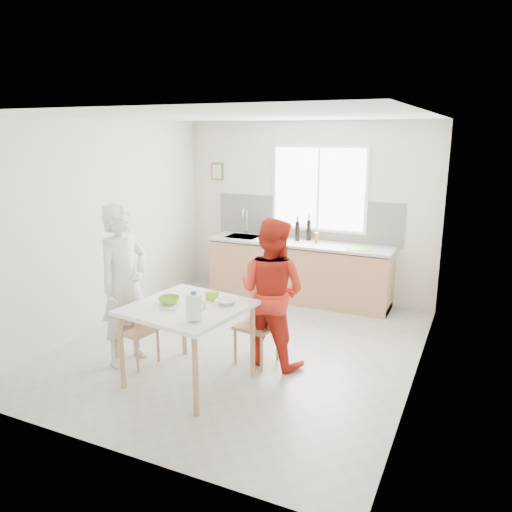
{
  "coord_description": "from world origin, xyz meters",
  "views": [
    {
      "loc": [
        2.51,
        -5.0,
        2.53
      ],
      "look_at": [
        0.1,
        0.2,
        1.1
      ],
      "focal_mm": 35.0,
      "sensor_mm": 36.0,
      "label": 1
    }
  ],
  "objects_px": {
    "wine_bottle_a": "(309,230)",
    "wine_bottle_b": "(297,231)",
    "chair_far": "(260,320)",
    "person_white": "(124,285)",
    "bowl_white": "(226,302)",
    "chair_left": "(140,328)",
    "milk_jug": "(194,306)",
    "dining_table": "(188,314)",
    "person_red": "(272,292)",
    "bowl_green": "(169,300)"
  },
  "relations": [
    {
      "from": "person_white",
      "to": "bowl_white",
      "type": "bearing_deg",
      "value": -78.21
    },
    {
      "from": "dining_table",
      "to": "chair_far",
      "type": "relative_size",
      "value": 1.39
    },
    {
      "from": "dining_table",
      "to": "wine_bottle_a",
      "type": "distance_m",
      "value": 3.12
    },
    {
      "from": "milk_jug",
      "to": "wine_bottle_b",
      "type": "distance_m",
      "value": 3.31
    },
    {
      "from": "person_red",
      "to": "wine_bottle_b",
      "type": "bearing_deg",
      "value": -69.04
    },
    {
      "from": "milk_jug",
      "to": "wine_bottle_a",
      "type": "distance_m",
      "value": 3.41
    },
    {
      "from": "bowl_green",
      "to": "milk_jug",
      "type": "relative_size",
      "value": 0.83
    },
    {
      "from": "dining_table",
      "to": "chair_far",
      "type": "height_order",
      "value": "chair_far"
    },
    {
      "from": "chair_far",
      "to": "wine_bottle_b",
      "type": "height_order",
      "value": "wine_bottle_b"
    },
    {
      "from": "dining_table",
      "to": "bowl_white",
      "type": "height_order",
      "value": "bowl_white"
    },
    {
      "from": "chair_far",
      "to": "bowl_white",
      "type": "xyz_separation_m",
      "value": [
        -0.12,
        -0.55,
        0.37
      ]
    },
    {
      "from": "person_red",
      "to": "wine_bottle_b",
      "type": "xyz_separation_m",
      "value": [
        -0.53,
        2.21,
        0.24
      ]
    },
    {
      "from": "person_red",
      "to": "milk_jug",
      "type": "distance_m",
      "value": 1.14
    },
    {
      "from": "chair_far",
      "to": "bowl_green",
      "type": "bearing_deg",
      "value": -122.41
    },
    {
      "from": "wine_bottle_b",
      "to": "bowl_green",
      "type": "bearing_deg",
      "value": -95.26
    },
    {
      "from": "dining_table",
      "to": "milk_jug",
      "type": "relative_size",
      "value": 4.64
    },
    {
      "from": "dining_table",
      "to": "chair_left",
      "type": "bearing_deg",
      "value": 172.38
    },
    {
      "from": "bowl_green",
      "to": "milk_jug",
      "type": "xyz_separation_m",
      "value": [
        0.49,
        -0.3,
        0.11
      ]
    },
    {
      "from": "milk_jug",
      "to": "bowl_green",
      "type": "bearing_deg",
      "value": 156.35
    },
    {
      "from": "person_white",
      "to": "wine_bottle_b",
      "type": "bearing_deg",
      "value": -10.95
    },
    {
      "from": "chair_left",
      "to": "person_white",
      "type": "height_order",
      "value": "person_white"
    },
    {
      "from": "person_white",
      "to": "wine_bottle_a",
      "type": "bearing_deg",
      "value": -12.79
    },
    {
      "from": "milk_jug",
      "to": "chair_far",
      "type": "bearing_deg",
      "value": 88.64
    },
    {
      "from": "person_white",
      "to": "bowl_white",
      "type": "height_order",
      "value": "person_white"
    },
    {
      "from": "milk_jug",
      "to": "bowl_white",
      "type": "bearing_deg",
      "value": 92.59
    },
    {
      "from": "chair_far",
      "to": "wine_bottle_a",
      "type": "relative_size",
      "value": 2.73
    },
    {
      "from": "wine_bottle_b",
      "to": "person_red",
      "type": "bearing_deg",
      "value": -76.66
    },
    {
      "from": "wine_bottle_a",
      "to": "wine_bottle_b",
      "type": "relative_size",
      "value": 1.07
    },
    {
      "from": "chair_far",
      "to": "chair_left",
      "type": "bearing_deg",
      "value": -141.86
    },
    {
      "from": "bowl_white",
      "to": "wine_bottle_a",
      "type": "bearing_deg",
      "value": 92.29
    },
    {
      "from": "chair_left",
      "to": "bowl_white",
      "type": "distance_m",
      "value": 1.1
    },
    {
      "from": "milk_jug",
      "to": "wine_bottle_b",
      "type": "relative_size",
      "value": 0.87
    },
    {
      "from": "chair_left",
      "to": "person_red",
      "type": "bearing_deg",
      "value": 125.45
    },
    {
      "from": "chair_far",
      "to": "wine_bottle_a",
      "type": "height_order",
      "value": "wine_bottle_a"
    },
    {
      "from": "chair_left",
      "to": "person_red",
      "type": "distance_m",
      "value": 1.5
    },
    {
      "from": "bowl_white",
      "to": "wine_bottle_a",
      "type": "height_order",
      "value": "wine_bottle_a"
    },
    {
      "from": "person_red",
      "to": "wine_bottle_a",
      "type": "distance_m",
      "value": 2.37
    },
    {
      "from": "chair_left",
      "to": "milk_jug",
      "type": "distance_m",
      "value": 1.18
    },
    {
      "from": "person_red",
      "to": "bowl_green",
      "type": "bearing_deg",
      "value": 52.21
    },
    {
      "from": "chair_far",
      "to": "person_red",
      "type": "xyz_separation_m",
      "value": [
        0.14,
        0.0,
        0.35
      ]
    },
    {
      "from": "bowl_green",
      "to": "wine_bottle_b",
      "type": "xyz_separation_m",
      "value": [
        0.28,
        3.0,
        0.2
      ]
    },
    {
      "from": "bowl_white",
      "to": "wine_bottle_b",
      "type": "height_order",
      "value": "wine_bottle_b"
    },
    {
      "from": "chair_left",
      "to": "wine_bottle_a",
      "type": "distance_m",
      "value": 3.19
    },
    {
      "from": "chair_far",
      "to": "milk_jug",
      "type": "distance_m",
      "value": 1.2
    },
    {
      "from": "milk_jug",
      "to": "wine_bottle_b",
      "type": "height_order",
      "value": "wine_bottle_b"
    },
    {
      "from": "dining_table",
      "to": "person_red",
      "type": "bearing_deg",
      "value": 52.12
    },
    {
      "from": "person_red",
      "to": "bowl_white",
      "type": "xyz_separation_m",
      "value": [
        -0.27,
        -0.56,
        0.03
      ]
    },
    {
      "from": "dining_table",
      "to": "bowl_green",
      "type": "bearing_deg",
      "value": -173.59
    },
    {
      "from": "bowl_green",
      "to": "person_red",
      "type": "bearing_deg",
      "value": 44.59
    },
    {
      "from": "person_red",
      "to": "bowl_green",
      "type": "height_order",
      "value": "person_red"
    }
  ]
}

